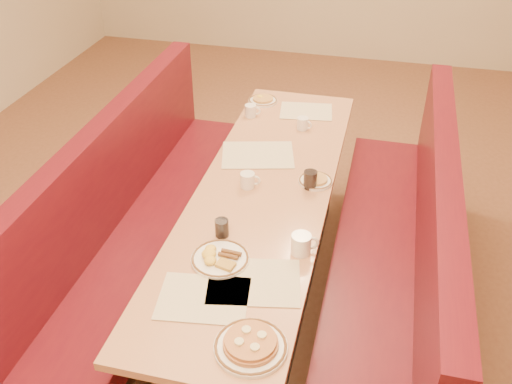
% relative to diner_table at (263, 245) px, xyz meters
% --- Properties ---
extents(ground, '(8.00, 8.00, 0.00)m').
position_rel_diner_table_xyz_m(ground, '(0.00, 0.00, -0.37)').
color(ground, '#9E6647').
rests_on(ground, ground).
extents(diner_table, '(0.70, 2.50, 0.75)m').
position_rel_diner_table_xyz_m(diner_table, '(0.00, 0.00, 0.00)').
color(diner_table, black).
rests_on(diner_table, ground).
extents(booth_left, '(0.55, 2.50, 1.05)m').
position_rel_diner_table_xyz_m(booth_left, '(-0.73, 0.00, -0.01)').
color(booth_left, '#4C3326').
rests_on(booth_left, ground).
extents(booth_right, '(0.55, 2.50, 1.05)m').
position_rel_diner_table_xyz_m(booth_right, '(0.73, 0.00, -0.01)').
color(booth_right, '#4C3326').
rests_on(booth_right, ground).
extents(placemat_near_left, '(0.41, 0.33, 0.00)m').
position_rel_diner_table_xyz_m(placemat_near_left, '(-0.06, -0.84, 0.38)').
color(placemat_near_left, beige).
rests_on(placemat_near_left, diner_table).
extents(placemat_near_right, '(0.44, 0.37, 0.00)m').
position_rel_diner_table_xyz_m(placemat_near_right, '(0.12, -0.69, 0.38)').
color(placemat_near_right, beige).
rests_on(placemat_near_right, diner_table).
extents(placemat_far_left, '(0.48, 0.40, 0.00)m').
position_rel_diner_table_xyz_m(placemat_far_left, '(-0.12, 0.35, 0.38)').
color(placemat_far_left, beige).
rests_on(placemat_far_left, diner_table).
extents(placemat_far_right, '(0.37, 0.30, 0.00)m').
position_rel_diner_table_xyz_m(placemat_far_right, '(0.06, 0.97, 0.38)').
color(placemat_far_right, beige).
rests_on(placemat_far_right, diner_table).
extents(pancake_plate, '(0.28, 0.28, 0.06)m').
position_rel_diner_table_xyz_m(pancake_plate, '(0.20, -1.05, 0.40)').
color(pancake_plate, white).
rests_on(pancake_plate, diner_table).
extents(eggs_plate, '(0.26, 0.26, 0.05)m').
position_rel_diner_table_xyz_m(eggs_plate, '(-0.06, -0.60, 0.39)').
color(eggs_plate, white).
rests_on(eggs_plate, diner_table).
extents(extra_plate_mid, '(0.18, 0.18, 0.04)m').
position_rel_diner_table_xyz_m(extra_plate_mid, '(0.25, 0.14, 0.39)').
color(extra_plate_mid, white).
rests_on(extra_plate_mid, diner_table).
extents(extra_plate_far, '(0.20, 0.20, 0.04)m').
position_rel_diner_table_xyz_m(extra_plate_far, '(-0.25, 1.05, 0.39)').
color(extra_plate_far, white).
rests_on(extra_plate_far, diner_table).
extents(coffee_mug_a, '(0.13, 0.09, 0.10)m').
position_rel_diner_table_xyz_m(coffee_mug_a, '(0.28, -0.45, 0.43)').
color(coffee_mug_a, white).
rests_on(coffee_mug_a, diner_table).
extents(coffee_mug_b, '(0.11, 0.08, 0.08)m').
position_rel_diner_table_xyz_m(coffee_mug_b, '(-0.09, 0.01, 0.42)').
color(coffee_mug_b, white).
rests_on(coffee_mug_b, diner_table).
extents(coffee_mug_c, '(0.10, 0.07, 0.08)m').
position_rel_diner_table_xyz_m(coffee_mug_c, '(0.08, 0.73, 0.42)').
color(coffee_mug_c, white).
rests_on(coffee_mug_c, diner_table).
extents(coffee_mug_d, '(0.11, 0.07, 0.08)m').
position_rel_diner_table_xyz_m(coffee_mug_d, '(-0.28, 0.82, 0.42)').
color(coffee_mug_d, white).
rests_on(coffee_mug_d, diner_table).
extents(soda_tumbler_near, '(0.06, 0.06, 0.09)m').
position_rel_diner_table_xyz_m(soda_tumbler_near, '(-0.10, -0.42, 0.42)').
color(soda_tumbler_near, black).
rests_on(soda_tumbler_near, diner_table).
extents(soda_tumbler_mid, '(0.07, 0.07, 0.10)m').
position_rel_diner_table_xyz_m(soda_tumbler_mid, '(0.23, 0.09, 0.42)').
color(soda_tumbler_mid, black).
rests_on(soda_tumbler_mid, diner_table).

